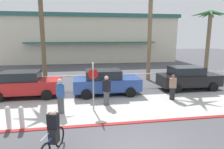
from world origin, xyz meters
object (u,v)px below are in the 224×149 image
(car_red_1, at_px, (25,84))
(pedestrian_0, at_px, (61,97))
(car_blue_2, at_px, (106,82))
(cyclist_blue_0, at_px, (53,134))
(bollard_2, at_px, (22,117))
(pedestrian_1, at_px, (173,88))
(palm_tree_4, at_px, (209,26))
(car_black_3, at_px, (188,78))
(bollard_0, at_px, (8,117))
(stop_sign_bike_lane, at_px, (93,80))
(palm_tree_3, at_px, (150,9))
(pedestrian_2, at_px, (106,92))

(car_red_1, height_order, pedestrian_0, pedestrian_0)
(car_blue_2, height_order, cyclist_blue_0, car_blue_2)
(bollard_2, height_order, pedestrian_1, pedestrian_1)
(palm_tree_4, relative_size, car_blue_2, 1.40)
(car_black_3, bearing_deg, car_red_1, -179.40)
(palm_tree_4, xyz_separation_m, cyclist_blue_0, (-12.61, -10.41, -4.12))
(car_black_3, height_order, cyclist_blue_0, car_black_3)
(car_red_1, xyz_separation_m, car_black_3, (11.37, 0.12, 0.00))
(palm_tree_4, bearing_deg, car_blue_2, -158.28)
(bollard_0, xyz_separation_m, pedestrian_0, (2.05, 1.35, 0.33))
(bollard_2, distance_m, car_blue_2, 6.08)
(stop_sign_bike_lane, relative_size, bollard_0, 2.56)
(palm_tree_4, relative_size, car_black_3, 1.40)
(palm_tree_4, xyz_separation_m, car_red_1, (-15.22, -3.73, -3.95))
(palm_tree_3, height_order, car_blue_2, palm_tree_3)
(bollard_0, bearing_deg, bollard_2, -11.41)
(bollard_2, xyz_separation_m, pedestrian_2, (3.94, 2.29, 0.28))
(palm_tree_4, relative_size, pedestrian_1, 3.86)
(pedestrian_0, bearing_deg, cyclist_blue_0, -88.65)
(stop_sign_bike_lane, height_order, pedestrian_0, stop_sign_bike_lane)
(car_blue_2, distance_m, pedestrian_2, 2.12)
(palm_tree_3, distance_m, cyclist_blue_0, 13.51)
(pedestrian_0, height_order, pedestrian_1, pedestrian_0)
(bollard_2, xyz_separation_m, pedestrian_1, (8.08, 2.62, 0.22))
(stop_sign_bike_lane, bearing_deg, cyclist_blue_0, -113.54)
(palm_tree_3, bearing_deg, palm_tree_4, 1.46)
(car_red_1, bearing_deg, car_black_3, 0.60)
(bollard_0, distance_m, palm_tree_4, 17.43)
(cyclist_blue_0, bearing_deg, car_red_1, 111.38)
(palm_tree_3, distance_m, palm_tree_4, 5.86)
(stop_sign_bike_lane, relative_size, pedestrian_2, 1.49)
(cyclist_blue_0, height_order, pedestrian_2, pedestrian_2)
(palm_tree_3, relative_size, pedestrian_1, 5.18)
(bollard_0, distance_m, pedestrian_0, 2.48)
(pedestrian_1, bearing_deg, palm_tree_4, 43.34)
(bollard_2, height_order, palm_tree_3, palm_tree_3)
(bollard_2, relative_size, cyclist_blue_0, 0.57)
(palm_tree_4, xyz_separation_m, car_blue_2, (-9.99, -3.98, -3.95))
(pedestrian_1, bearing_deg, car_blue_2, 155.61)
(pedestrian_0, bearing_deg, car_blue_2, 47.26)
(bollard_2, bearing_deg, car_red_1, 102.73)
(car_red_1, bearing_deg, pedestrian_2, -25.23)
(car_red_1, height_order, pedestrian_1, car_red_1)
(pedestrian_1, bearing_deg, palm_tree_3, 86.10)
(car_black_3, distance_m, pedestrian_2, 6.85)
(bollard_0, relative_size, palm_tree_3, 0.12)
(palm_tree_4, distance_m, pedestrian_0, 14.98)
(bollard_2, distance_m, palm_tree_3, 13.07)
(bollard_0, distance_m, car_black_3, 11.84)
(bollard_0, relative_size, car_black_3, 0.23)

